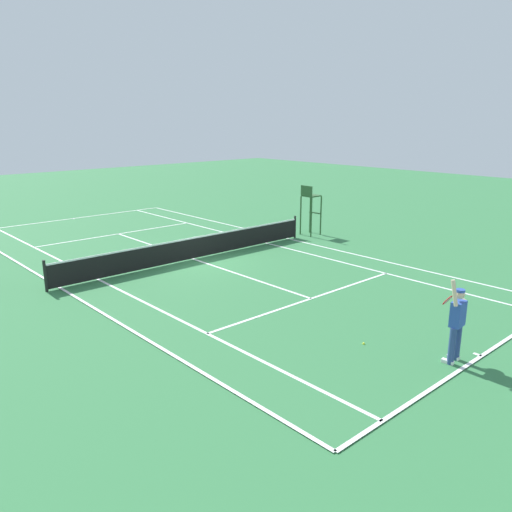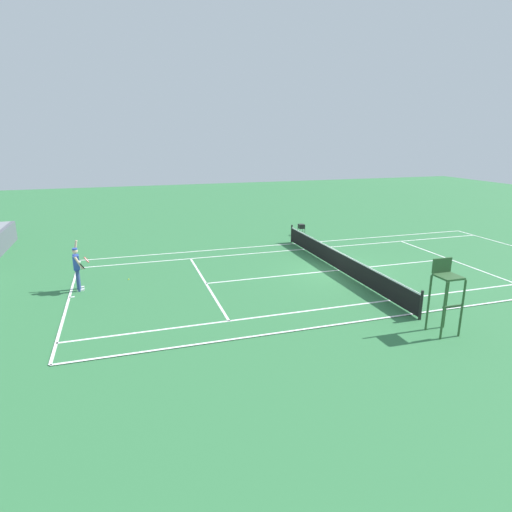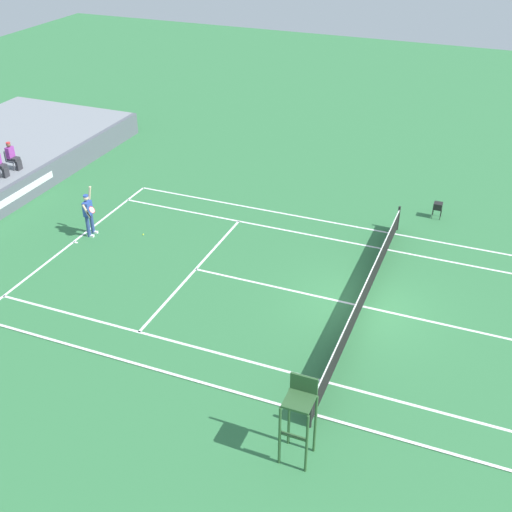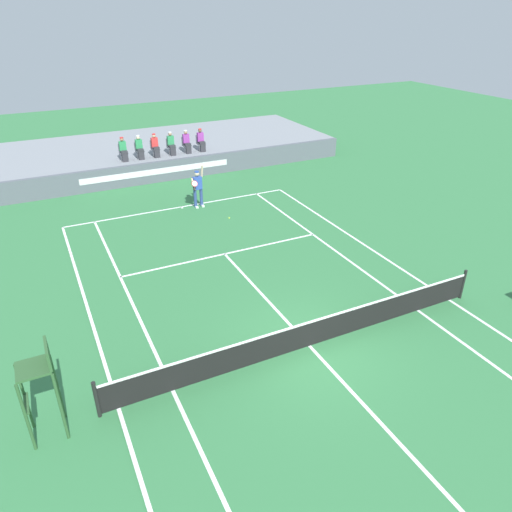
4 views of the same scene
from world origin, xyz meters
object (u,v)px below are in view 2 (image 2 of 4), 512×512
object	(u,v)px
tennis_ball	(129,279)
ball_hopper	(301,226)
tennis_player	(77,268)
umpire_chair	(446,287)

from	to	relation	value
tennis_ball	ball_hopper	distance (m)	12.53
tennis_player	tennis_ball	bearing A→B (deg)	-68.61
tennis_player	tennis_ball	size ratio (longest dim) A/B	30.63
umpire_chair	ball_hopper	xyz separation A→B (m)	(14.63, -1.36, -0.98)
tennis_ball	ball_hopper	xyz separation A→B (m)	(6.09, -10.94, 0.54)
tennis_player	ball_hopper	xyz separation A→B (m)	(6.86, -12.91, -0.42)
tennis_player	tennis_ball	distance (m)	2.33
tennis_player	umpire_chair	bearing A→B (deg)	-123.91
tennis_ball	ball_hopper	size ratio (longest dim) A/B	0.10
tennis_ball	umpire_chair	distance (m)	12.93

